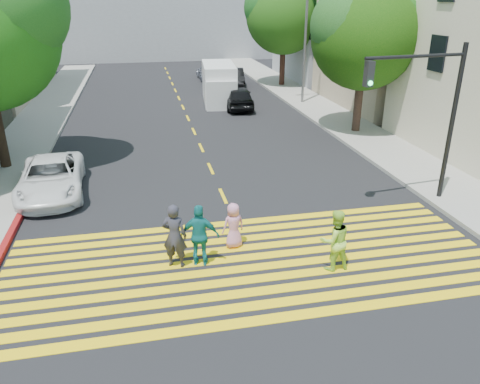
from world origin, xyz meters
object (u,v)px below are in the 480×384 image
object	(u,v)px
pedestrian_woman	(335,240)
dark_car_near	(238,97)
dark_car_parked	(234,77)
white_van	(219,85)
silver_car	(208,72)
pedestrian_man	(175,236)
traffic_signal	(430,105)
tree_right_far	(285,11)
pedestrian_child	(233,225)
tree_right_near	(367,30)
white_sedan	(51,177)
pedestrian_extra	(200,236)

from	to	relation	value
pedestrian_woman	dark_car_near	bearing A→B (deg)	-98.43
dark_car_parked	white_van	world-z (taller)	white_van
silver_car	dark_car_parked	bearing A→B (deg)	114.64
pedestrian_man	traffic_signal	xyz separation A→B (m)	(8.63, 2.38, 2.61)
tree_right_far	dark_car_near	distance (m)	10.03
pedestrian_man	pedestrian_woman	size ratio (longest dim) A/B	1.06
dark_car_parked	white_van	size ratio (longest dim) A/B	0.74
silver_car	pedestrian_woman	bearing A→B (deg)	88.10
pedestrian_man	pedestrian_child	world-z (taller)	pedestrian_man
tree_right_near	traffic_signal	world-z (taller)	tree_right_near
dark_car_near	dark_car_parked	distance (m)	8.14
pedestrian_child	dark_car_near	xyz separation A→B (m)	(3.85, 17.64, 0.04)
dark_car_near	silver_car	xyz separation A→B (m)	(-0.26, 11.61, -0.11)
pedestrian_child	tree_right_far	bearing A→B (deg)	-123.60
white_van	pedestrian_child	bearing A→B (deg)	-92.80
white_sedan	dark_car_parked	distance (m)	23.21
pedestrian_man	traffic_signal	world-z (taller)	traffic_signal
pedestrian_woman	dark_car_parked	xyz separation A→B (m)	(2.83, 27.40, -0.18)
dark_car_near	silver_car	bearing A→B (deg)	-83.52
tree_right_far	silver_car	world-z (taller)	tree_right_far
pedestrian_extra	traffic_signal	distance (m)	8.74
tree_right_far	tree_right_near	bearing A→B (deg)	-90.54
pedestrian_man	white_sedan	world-z (taller)	pedestrian_man
tree_right_near	pedestrian_man	world-z (taller)	tree_right_near
tree_right_far	traffic_signal	bearing A→B (deg)	-95.15
white_van	pedestrian_extra	bearing A→B (deg)	-95.38
tree_right_far	dark_car_parked	distance (m)	6.32
pedestrian_woman	white_sedan	size ratio (longest dim) A/B	0.36
pedestrian_child	pedestrian_extra	bearing A→B (deg)	22.54
pedestrian_woman	pedestrian_extra	xyz separation A→B (m)	(-3.45, 0.96, 0.02)
tree_right_far	silver_car	bearing A→B (deg)	139.74
tree_right_near	white_van	distance (m)	11.50
pedestrian_man	white_sedan	distance (m)	7.18
pedestrian_extra	white_sedan	size ratio (longest dim) A/B	0.37
dark_car_near	traffic_signal	xyz separation A→B (m)	(3.05, -15.98, 2.80)
traffic_signal	dark_car_parked	bearing A→B (deg)	87.68
silver_car	dark_car_parked	size ratio (longest dim) A/B	1.01
white_sedan	dark_car_near	world-z (taller)	dark_car_near
pedestrian_child	pedestrian_extra	distance (m)	1.34
tree_right_near	pedestrian_woman	bearing A→B (deg)	-117.55
tree_right_near	silver_car	world-z (taller)	tree_right_near
pedestrian_extra	dark_car_parked	xyz separation A→B (m)	(6.28, 26.45, -0.20)
pedestrian_extra	tree_right_far	bearing A→B (deg)	-96.76
pedestrian_child	traffic_signal	xyz separation A→B (m)	(6.89, 1.66, 2.84)
pedestrian_extra	white_sedan	bearing A→B (deg)	-37.17
white_sedan	silver_car	world-z (taller)	white_sedan
pedestrian_woman	dark_car_parked	bearing A→B (deg)	-99.99
pedestrian_extra	dark_car_near	bearing A→B (deg)	-90.20
pedestrian_child	silver_car	world-z (taller)	pedestrian_child
tree_right_near	pedestrian_extra	xyz separation A→B (m)	(-9.90, -11.42, -4.36)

